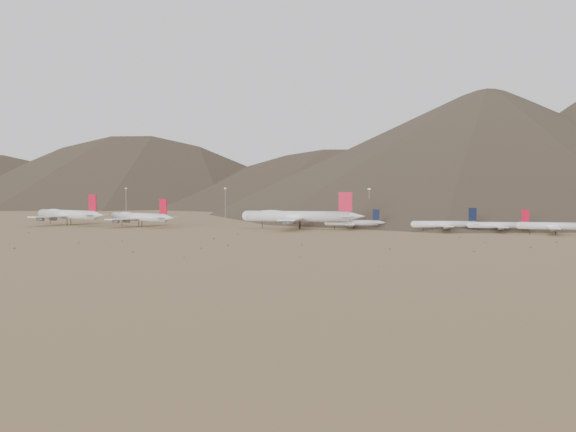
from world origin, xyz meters
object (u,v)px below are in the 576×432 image
(widebody_west, at_px, (68,214))
(control_tower, at_px, (344,215))
(widebody_centre, at_px, (139,217))
(narrowbody_b, at_px, (446,224))
(narrowbody_a, at_px, (354,223))
(widebody_east, at_px, (298,216))

(widebody_west, relative_size, control_tower, 5.83)
(widebody_west, bearing_deg, control_tower, 48.04)
(widebody_centre, height_order, narrowbody_b, widebody_centre)
(widebody_centre, height_order, narrowbody_a, widebody_centre)
(widebody_centre, xyz_separation_m, widebody_east, (110.09, 7.48, 1.63))
(widebody_west, distance_m, control_tower, 200.95)
(widebody_west, distance_m, narrowbody_a, 203.34)
(narrowbody_b, bearing_deg, widebody_east, 161.69)
(widebody_centre, xyz_separation_m, narrowbody_a, (144.72, 15.66, -2.40))
(widebody_west, xyz_separation_m, narrowbody_a, (202.92, 12.72, -3.31))
(widebody_east, relative_size, control_tower, 6.68)
(widebody_west, xyz_separation_m, widebody_east, (168.28, 4.55, 0.73))
(narrowbody_a, height_order, control_tower, narrowbody_a)
(control_tower, bearing_deg, widebody_east, -95.85)
(widebody_west, bearing_deg, narrowbody_b, 20.92)
(widebody_centre, relative_size, control_tower, 5.07)
(widebody_east, xyz_separation_m, narrowbody_b, (93.21, -0.68, -3.49))
(narrowbody_b, distance_m, control_tower, 123.39)
(narrowbody_b, bearing_deg, control_tower, 115.03)
(widebody_east, bearing_deg, control_tower, 78.19)
(narrowbody_a, bearing_deg, narrowbody_b, -18.68)
(widebody_centre, bearing_deg, widebody_east, 25.81)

